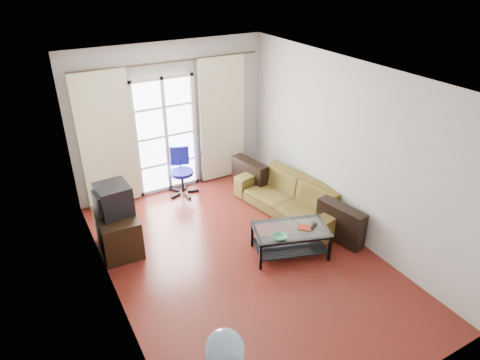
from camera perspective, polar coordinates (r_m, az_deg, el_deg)
name	(u,v)px	position (r m, az deg, el deg)	size (l,w,h in m)	color
floor	(243,259)	(6.38, 0.37, -10.52)	(5.20, 5.20, 0.00)	maroon
ceiling	(243,76)	(5.15, 0.46, 13.71)	(5.20, 5.20, 0.00)	white
wall_back	(172,119)	(7.81, -9.12, 8.05)	(3.60, 0.02, 2.70)	beige
wall_front	(394,302)	(3.99, 19.79, -15.06)	(3.60, 0.02, 2.70)	beige
wall_left	(106,214)	(5.11, -17.49, -4.30)	(0.02, 5.20, 2.70)	beige
wall_right	(347,151)	(6.62, 14.12, 3.81)	(0.02, 5.20, 2.70)	beige
french_door	(166,136)	(7.82, -9.85, 5.83)	(1.16, 0.06, 2.15)	white
curtain_rod	(169,62)	(7.44, -9.44, 15.30)	(0.04, 0.04, 3.30)	#4C3F2D
curtain_left	(107,142)	(7.47, -17.33, 4.90)	(0.90, 0.07, 2.35)	#E9EABC
curtain_right	(222,120)	(8.11, -2.41, 8.01)	(0.90, 0.07, 2.35)	#E9EABC
radiator	(216,163)	(8.41, -3.27, 2.29)	(0.64, 0.12, 0.64)	gray
sofa	(291,197)	(7.33, 6.78, -2.25)	(1.21, 2.20, 0.61)	brown
coffee_table	(290,237)	(6.37, 6.70, -7.61)	(1.22, 0.93, 0.44)	silver
bowl	(279,237)	(6.05, 5.29, -7.56)	(0.20, 0.20, 0.05)	#2E7F46
book	(304,230)	(6.25, 8.53, -6.65)	(0.24, 0.25, 0.02)	#AF1526
remote	(313,227)	(6.35, 9.76, -6.13)	(0.18, 0.05, 0.02)	black
tv_stand	(118,232)	(6.65, -15.91, -6.71)	(0.55, 0.82, 0.60)	black
crt_tv	(112,200)	(6.44, -16.66, -2.51)	(0.52, 0.52, 0.45)	black
task_chair	(182,180)	(7.98, -7.72, -0.04)	(0.72, 0.72, 0.86)	black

